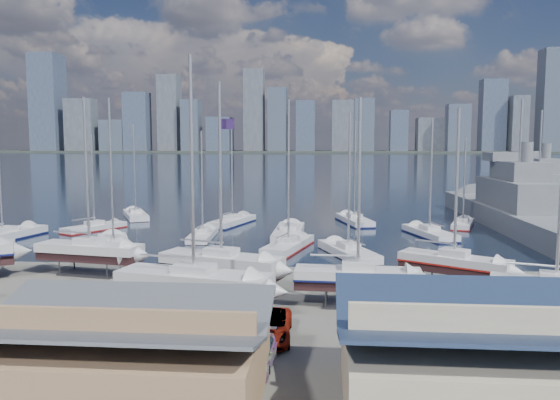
# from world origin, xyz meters

# --- Properties ---
(ground) EXTENTS (1400.00, 1400.00, 0.00)m
(ground) POSITION_xyz_m (0.00, -10.00, 0.00)
(ground) COLOR #605E59
(ground) RESTS_ON ground
(water) EXTENTS (1400.00, 600.00, 0.40)m
(water) POSITION_xyz_m (0.00, 300.00, -0.15)
(water) COLOR #1A293D
(water) RESTS_ON ground
(far_shore) EXTENTS (1400.00, 80.00, 2.20)m
(far_shore) POSITION_xyz_m (0.00, 560.00, 1.10)
(far_shore) COLOR #2D332D
(far_shore) RESTS_ON ground
(skyline) EXTENTS (639.14, 43.80, 107.69)m
(skyline) POSITION_xyz_m (-7.83, 553.76, 39.09)
(skyline) COLOR #475166
(skyline) RESTS_ON far_shore
(shed_grey) EXTENTS (12.60, 8.40, 4.17)m
(shed_grey) POSITION_xyz_m (0.00, -26.00, 2.15)
(shed_grey) COLOR #8C6B4C
(shed_grey) RESTS_ON ground
(shed_blue) EXTENTS (13.65, 9.45, 4.71)m
(shed_blue) POSITION_xyz_m (16.00, -26.00, 2.42)
(shed_blue) COLOR #BFB293
(shed_blue) RESTS_ON ground
(sailboat_cradle_2) EXTENTS (9.26, 4.01, 14.74)m
(sailboat_cradle_2) POSITION_xyz_m (-11.05, -4.26, 2.01)
(sailboat_cradle_2) COLOR #2D2D33
(sailboat_cradle_2) RESTS_ON ground
(sailboat_cradle_3) EXTENTS (10.55, 4.97, 16.41)m
(sailboat_cradle_3) POSITION_xyz_m (0.29, -14.13, 2.09)
(sailboat_cradle_3) COLOR #2D2D33
(sailboat_cradle_3) RESTS_ON ground
(sailboat_cradle_4) EXTENTS (9.78, 5.48, 15.44)m
(sailboat_cradle_4) POSITION_xyz_m (0.88, -8.09, 2.05)
(sailboat_cradle_4) COLOR #2D2D33
(sailboat_cradle_4) RESTS_ON ground
(sailboat_cradle_5) EXTENTS (8.64, 2.71, 13.99)m
(sailboat_cradle_5) POSITION_xyz_m (10.85, -11.30, 1.97)
(sailboat_cradle_5) COLOR #2D2D33
(sailboat_cradle_5) RESTS_ON ground
(sailboat_cradle_6) EXTENTS (8.26, 6.36, 13.59)m
(sailboat_cradle_6) POSITION_xyz_m (18.38, -6.07, 1.95)
(sailboat_cradle_6) COLOR #2D2D33
(sailboat_cradle_6) RESTS_ON ground
(sailboat_cradle_7) EXTENTS (8.06, 4.46, 12.92)m
(sailboat_cradle_7) POSITION_xyz_m (23.10, -12.87, 1.92)
(sailboat_cradle_7) COLOR #2D2D33
(sailboat_cradle_7) RESTS_ON ground
(sailboat_moored_0) EXTENTS (5.29, 11.73, 16.93)m
(sailboat_moored_0) POSITION_xyz_m (-27.85, 10.39, 0.31)
(sailboat_moored_0) COLOR black
(sailboat_moored_0) RESTS_ON water
(sailboat_moored_1) EXTENTS (6.19, 8.57, 12.68)m
(sailboat_moored_1) POSITION_xyz_m (-20.37, 17.85, 0.31)
(sailboat_moored_1) COLOR black
(sailboat_moored_1) RESTS_ON water
(sailboat_moored_2) EXTENTS (6.65, 9.75, 14.43)m
(sailboat_moored_2) POSITION_xyz_m (-19.19, 29.40, 0.32)
(sailboat_moored_2) COLOR black
(sailboat_moored_2) RESTS_ON water
(sailboat_moored_3) EXTENTS (7.12, 11.16, 16.22)m
(sailboat_moored_3) POSITION_xyz_m (-13.07, 5.82, 0.31)
(sailboat_moored_3) COLOR black
(sailboat_moored_3) RESTS_ON water
(sailboat_moored_4) EXTENTS (2.85, 8.68, 12.94)m
(sailboat_moored_4) POSITION_xyz_m (-5.48, 13.30, 0.32)
(sailboat_moored_4) COLOR black
(sailboat_moored_4) RESTS_ON water
(sailboat_moored_5) EXTENTS (5.34, 10.20, 14.68)m
(sailboat_moored_5) POSITION_xyz_m (-3.95, 24.24, 0.31)
(sailboat_moored_5) COLOR black
(sailboat_moored_5) RESTS_ON water
(sailboat_moored_6) EXTENTS (5.13, 10.20, 14.69)m
(sailboat_moored_6) POSITION_xyz_m (4.81, 7.69, 0.31)
(sailboat_moored_6) COLOR black
(sailboat_moored_6) RESTS_ON water
(sailboat_moored_7) EXTENTS (3.23, 11.10, 16.70)m
(sailboat_moored_7) POSITION_xyz_m (4.28, 15.37, 0.32)
(sailboat_moored_7) COLOR black
(sailboat_moored_7) RESTS_ON water
(sailboat_moored_8) EXTENTS (5.14, 10.17, 14.64)m
(sailboat_moored_8) POSITION_xyz_m (12.48, 26.85, 0.31)
(sailboat_moored_8) COLOR black
(sailboat_moored_8) RESTS_ON water
(sailboat_moored_9) EXTENTS (6.06, 9.98, 14.59)m
(sailboat_moored_9) POSITION_xyz_m (10.84, 4.98, 0.32)
(sailboat_moored_9) COLOR black
(sailboat_moored_9) RESTS_ON water
(sailboat_moored_10) EXTENTS (5.38, 10.05, 14.47)m
(sailboat_moored_10) POSITION_xyz_m (20.77, 16.91, 0.31)
(sailboat_moored_10) COLOR black
(sailboat_moored_10) RESTS_ON water
(sailboat_moored_11) EXTENTS (4.75, 8.49, 12.24)m
(sailboat_moored_11) POSITION_xyz_m (26.58, 25.10, 0.31)
(sailboat_moored_11) COLOR black
(sailboat_moored_11) RESTS_ON water
(naval_ship_east) EXTENTS (8.51, 47.77, 18.29)m
(naval_ship_east) POSITION_xyz_m (33.53, 25.45, 1.66)
(naval_ship_east) COLOR slate
(naval_ship_east) RESTS_ON water
(naval_ship_west) EXTENTS (10.86, 44.69, 17.98)m
(naval_ship_west) POSITION_xyz_m (44.28, 47.58, 1.66)
(naval_ship_west) COLOR slate
(naval_ship_west) RESTS_ON water
(car_a) EXTENTS (2.52, 4.77, 1.54)m
(car_a) POSITION_xyz_m (-5.94, -20.41, 0.77)
(car_a) COLOR gray
(car_a) RESTS_ON ground
(car_b) EXTENTS (4.75, 2.16, 1.51)m
(car_b) POSITION_xyz_m (0.82, -19.27, 0.76)
(car_b) COLOR gray
(car_b) RESTS_ON ground
(car_c) EXTENTS (2.74, 5.59, 1.53)m
(car_c) POSITION_xyz_m (5.50, -18.04, 0.76)
(car_c) COLOR gray
(car_c) RESTS_ON ground
(car_d) EXTENTS (2.11, 4.75, 1.36)m
(car_d) POSITION_xyz_m (5.25, -21.89, 0.68)
(car_d) COLOR gray
(car_d) RESTS_ON ground
(flagpole) EXTENTS (1.15, 0.12, 13.06)m
(flagpole) POSITION_xyz_m (0.88, -7.50, 7.59)
(flagpole) COLOR white
(flagpole) RESTS_ON ground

